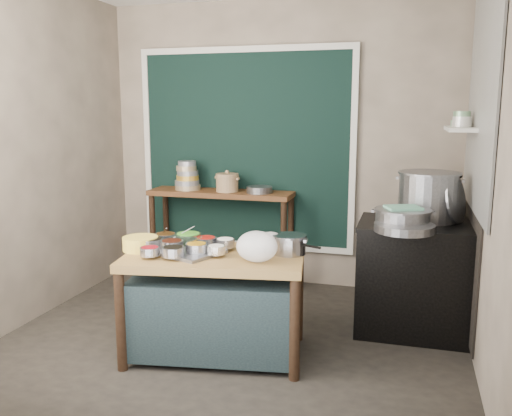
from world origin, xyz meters
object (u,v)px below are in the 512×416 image
(utensil_cup, at_px, (187,186))
(steamer, at_px, (403,218))
(condiment_tray, at_px, (184,251))
(back_counter, at_px, (221,237))
(stove_block, at_px, (416,279))
(ceramic_crock, at_px, (227,184))
(prep_table, at_px, (215,304))
(saucepan, at_px, (289,244))
(yellow_basin, at_px, (140,243))
(stock_pot, at_px, (428,196))

(utensil_cup, bearing_deg, steamer, -22.63)
(condiment_tray, relative_size, utensil_cup, 3.81)
(back_counter, bearing_deg, stove_block, -21.02)
(utensil_cup, bearing_deg, back_counter, 6.98)
(utensil_cup, bearing_deg, stove_block, -17.01)
(stove_block, distance_m, ceramic_crock, 2.04)
(prep_table, relative_size, ceramic_crock, 5.27)
(condiment_tray, bearing_deg, saucepan, 13.14)
(prep_table, height_order, condiment_tray, condiment_tray)
(yellow_basin, distance_m, saucepan, 1.07)
(steamer, bearing_deg, utensil_cup, 157.37)
(prep_table, height_order, utensil_cup, utensil_cup)
(back_counter, bearing_deg, steamer, -27.58)
(prep_table, xyz_separation_m, ceramic_crock, (-0.43, 1.54, 0.65))
(prep_table, height_order, saucepan, saucepan)
(stove_block, bearing_deg, utensil_cup, 162.99)
(stove_block, bearing_deg, yellow_basin, -155.16)
(stock_pot, bearing_deg, back_counter, 162.94)
(saucepan, bearing_deg, yellow_basin, -146.69)
(back_counter, bearing_deg, saucepan, -54.56)
(stove_block, distance_m, saucepan, 1.19)
(saucepan, xyz_separation_m, utensil_cup, (-1.37, 1.39, 0.17))
(ceramic_crock, height_order, stock_pot, stock_pot)
(prep_table, height_order, yellow_basin, yellow_basin)
(back_counter, xyz_separation_m, stock_pot, (1.96, -0.60, 0.60))
(steamer, bearing_deg, back_counter, 152.42)
(stove_block, xyz_separation_m, stock_pot, (0.06, 0.13, 0.65))
(prep_table, height_order, ceramic_crock, ceramic_crock)
(prep_table, relative_size, utensil_cup, 9.33)
(saucepan, bearing_deg, prep_table, -140.74)
(ceramic_crock, xyz_separation_m, stock_pot, (1.88, -0.57, 0.04))
(condiment_tray, xyz_separation_m, saucepan, (0.73, 0.17, 0.06))
(utensil_cup, xyz_separation_m, stock_pot, (2.31, -0.56, 0.08))
(ceramic_crock, bearing_deg, steamer, -27.76)
(utensil_cup, bearing_deg, saucepan, -45.46)
(yellow_basin, height_order, steamer, steamer)
(prep_table, distance_m, ceramic_crock, 1.73)
(prep_table, xyz_separation_m, condiment_tray, (-0.22, -0.02, 0.39))
(yellow_basin, relative_size, steamer, 0.59)
(ceramic_crock, bearing_deg, stock_pot, -16.76)
(utensil_cup, distance_m, ceramic_crock, 0.43)
(stock_pot, bearing_deg, stove_block, -114.55)
(back_counter, xyz_separation_m, utensil_cup, (-0.35, -0.04, 0.52))
(stove_block, bearing_deg, back_counter, 158.98)
(back_counter, height_order, ceramic_crock, ceramic_crock)
(stove_block, height_order, ceramic_crock, ceramic_crock)
(stove_block, height_order, utensil_cup, utensil_cup)
(stove_block, relative_size, steamer, 2.08)
(back_counter, distance_m, steamer, 2.06)
(stove_block, distance_m, steamer, 0.57)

